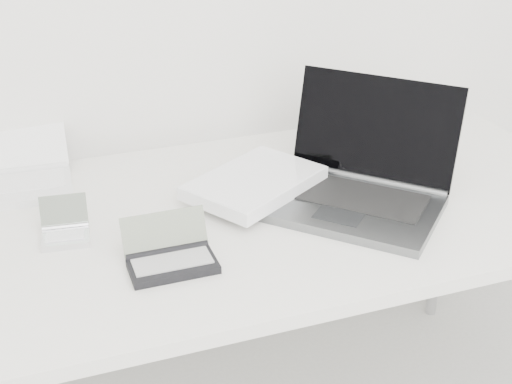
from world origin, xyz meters
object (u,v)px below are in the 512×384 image
object	(u,v)px
laptop_large	(318,183)
netbook_open_white	(17,176)
desk	(262,224)
palmtop_charcoal	(171,257)

from	to	relation	value
laptop_large	netbook_open_white	bearing A→B (deg)	-160.35
desk	laptop_large	size ratio (longest dim) A/B	2.53
desk	palmtop_charcoal	size ratio (longest dim) A/B	9.53
desk	netbook_open_white	bearing A→B (deg)	149.61
palmtop_charcoal	netbook_open_white	bearing A→B (deg)	119.06
desk	palmtop_charcoal	world-z (taller)	palmtop_charcoal
desk	palmtop_charcoal	xyz separation A→B (m)	(-0.25, -0.17, 0.06)
laptop_large	netbook_open_white	distance (m)	0.72
laptop_large	netbook_open_white	xyz separation A→B (m)	(-0.64, 0.31, -0.02)
netbook_open_white	palmtop_charcoal	bearing A→B (deg)	-57.51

